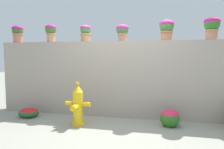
{
  "coord_description": "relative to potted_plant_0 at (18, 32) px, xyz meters",
  "views": [
    {
      "loc": [
        0.82,
        -3.85,
        1.4
      ],
      "look_at": [
        -0.23,
        0.8,
        0.97
      ],
      "focal_mm": 34.77,
      "sensor_mm": 36.0,
      "label": 1
    }
  ],
  "objects": [
    {
      "name": "potted_plant_1",
      "position": [
        0.92,
        -0.02,
        0.01
      ],
      "size": [
        0.27,
        0.27,
        0.43
      ],
      "color": "tan",
      "rests_on": "stone_wall"
    },
    {
      "name": "stone_wall",
      "position": [
        2.71,
        0.0,
        -1.12
      ],
      "size": [
        6.02,
        0.32,
        1.71
      ],
      "primitive_type": "cube",
      "color": "#9E9286",
      "rests_on": "ground"
    },
    {
      "name": "flower_bush_left",
      "position": [
        0.62,
        -0.57,
        -1.87
      ],
      "size": [
        0.46,
        0.41,
        0.2
      ],
      "color": "#1B5C25",
      "rests_on": "ground"
    },
    {
      "name": "potted_plant_5",
      "position": [
        4.53,
        -0.03,
        0.03
      ],
      "size": [
        0.33,
        0.33,
        0.47
      ],
      "color": "#B17759",
      "rests_on": "stone_wall"
    },
    {
      "name": "potted_plant_4",
      "position": [
        3.63,
        -0.03,
        0.01
      ],
      "size": [
        0.32,
        0.32,
        0.45
      ],
      "color": "#B46D4C",
      "rests_on": "stone_wall"
    },
    {
      "name": "ground_plane",
      "position": [
        2.71,
        -1.0,
        -1.98
      ],
      "size": [
        24.0,
        24.0,
        0.0
      ],
      "primitive_type": "plane",
      "color": "gray"
    },
    {
      "name": "potted_plant_0",
      "position": [
        0.0,
        0.0,
        0.0
      ],
      "size": [
        0.28,
        0.28,
        0.44
      ],
      "color": "#BC6B55",
      "rests_on": "stone_wall"
    },
    {
      "name": "flower_bush_right",
      "position": [
        3.72,
        -0.54,
        -1.79
      ],
      "size": [
        0.38,
        0.34,
        0.35
      ],
      "color": "#306A20",
      "rests_on": "ground"
    },
    {
      "name": "fire_hydrant",
      "position": [
        1.93,
        -0.87,
        -1.58
      ],
      "size": [
        0.51,
        0.41,
        0.87
      ],
      "color": "yellow",
      "rests_on": "ground"
    },
    {
      "name": "potted_plant_2",
      "position": [
        1.78,
        0.04,
        -0.03
      ],
      "size": [
        0.25,
        0.25,
        0.4
      ],
      "color": "#B27A4A",
      "rests_on": "stone_wall"
    },
    {
      "name": "potted_plant_3",
      "position": [
        2.66,
        0.04,
        -0.03
      ],
      "size": [
        0.29,
        0.29,
        0.39
      ],
      "color": "#AD6A54",
      "rests_on": "stone_wall"
    }
  ]
}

